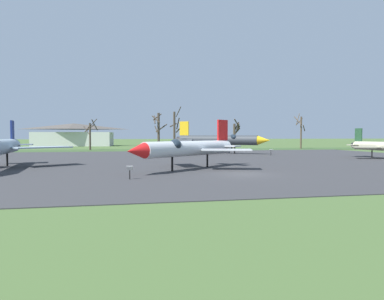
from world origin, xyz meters
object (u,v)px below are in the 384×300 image
object	(u,v)px
jet_fighter_rear_center	(0,147)
visitor_building	(74,135)
jet_fighter_front_left	(189,148)
jet_fighter_rear_left	(218,140)
info_placard_front_left	(130,171)
info_placard_rear_left	(271,152)

from	to	relation	value
jet_fighter_rear_center	visitor_building	bearing A→B (deg)	92.31
jet_fighter_front_left	jet_fighter_rear_left	size ratio (longest dim) A/B	0.78
info_placard_front_left	jet_fighter_rear_center	world-z (taller)	jet_fighter_rear_center
visitor_building	jet_fighter_front_left	bearing A→B (deg)	-75.66
info_placard_front_left	visitor_building	distance (m)	89.97
jet_fighter_rear_center	jet_fighter_front_left	bearing A→B (deg)	-13.42
jet_fighter_front_left	visitor_building	distance (m)	84.72
jet_fighter_rear_center	jet_fighter_rear_left	size ratio (longest dim) A/B	0.97
info_placard_front_left	visitor_building	bearing A→B (deg)	99.78
info_placard_front_left	jet_fighter_rear_center	xyz separation A→B (m)	(-12.14, 10.81, 1.52)
info_placard_front_left	jet_fighter_rear_left	bearing A→B (deg)	64.55
info_placard_front_left	jet_fighter_rear_left	distance (m)	38.60
info_placard_rear_left	visitor_building	world-z (taller)	visitor_building
jet_fighter_rear_left	info_placard_rear_left	size ratio (longest dim) A/B	15.64
info_placard_rear_left	visitor_building	xyz separation A→B (m)	(-38.52, 61.81, 2.77)
jet_fighter_rear_left	info_placard_front_left	bearing A→B (deg)	-115.45
info_placard_front_left	jet_fighter_front_left	bearing A→B (deg)	48.97
jet_fighter_rear_center	info_placard_rear_left	bearing A→B (deg)	24.33
jet_fighter_front_left	visitor_building	bearing A→B (deg)	104.34
jet_fighter_front_left	info_placard_front_left	bearing A→B (deg)	-131.03
info_placard_rear_left	info_placard_front_left	bearing A→B (deg)	-130.93
jet_fighter_rear_center	visitor_building	distance (m)	77.89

